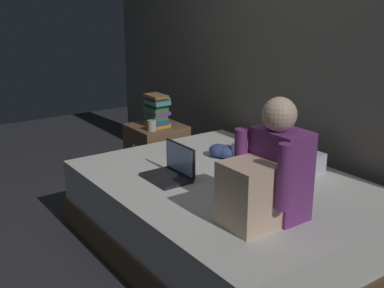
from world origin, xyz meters
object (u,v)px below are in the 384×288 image
Objects in this scene: laptop at (172,170)px; clothes_pile at (225,151)px; bed at (228,215)px; pillow at (277,157)px; book_stack at (157,110)px; person_sitting at (268,175)px; nightstand at (157,154)px; mug at (152,126)px.

laptop is 1.48× the size of clothes_pile.
bed is 9.27× the size of clothes_pile.
pillow is at bearing 72.14° from laptop.
bed is 1.36m from book_stack.
bed is at bearing -35.78° from clothes_pile.
person_sitting is at bearing -13.23° from book_stack.
book_stack is 1.32× the size of clothes_pile.
nightstand is 0.36m from mug.
nightstand is 0.95× the size of pillow.
bed is at bearing -10.60° from nightstand.
clothes_pile reaches higher than bed.
book_stack is (-1.27, 0.23, 0.43)m from bed.
pillow is (0.23, 0.72, 0.01)m from laptop.
nightstand is 0.96m from clothes_pile.
clothes_pile is at bearing -154.73° from pillow.
bed is 3.05× the size of person_sitting.
mug is (0.13, -0.12, 0.31)m from nightstand.
mug is (-1.72, 0.32, -0.16)m from person_sitting.
person_sitting is 0.82m from laptop.
clothes_pile is (-0.37, -0.17, -0.02)m from pillow.
laptop reaches higher than nightstand.
laptop is at bearing -132.34° from bed.
person_sitting is 1.17× the size of pillow.
pillow is 1.97× the size of book_stack.
bed is 6.25× the size of laptop.
bed is at bearing 47.66° from laptop.
pillow is at bearing 9.15° from nightstand.
bed is 3.77× the size of nightstand.
person_sitting reaches higher than pillow.
person_sitting reaches higher than mug.
clothes_pile is (0.79, 0.15, -0.04)m from mug.
pillow is 0.41m from clothes_pile.
mug is (-1.17, 0.12, 0.33)m from bed.
book_stack is 0.89m from clothes_pile.
pillow reaches higher than nightstand.
pillow is (-0.56, 0.64, -0.19)m from person_sitting.
pillow is 1.27m from book_stack.
mug is at bearing 156.69° from laptop.
book_stack is at bearing 131.03° from mug.
laptop is 1.14m from book_stack.
nightstand is 0.81× the size of person_sitting.
pillow is 2.60× the size of clothes_pile.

